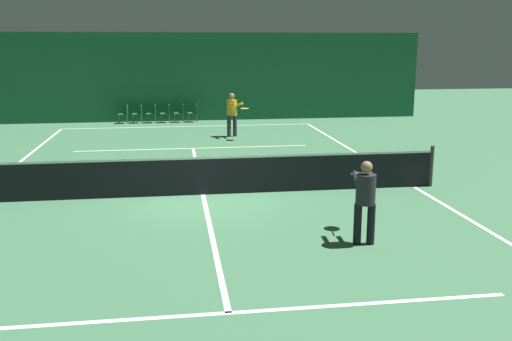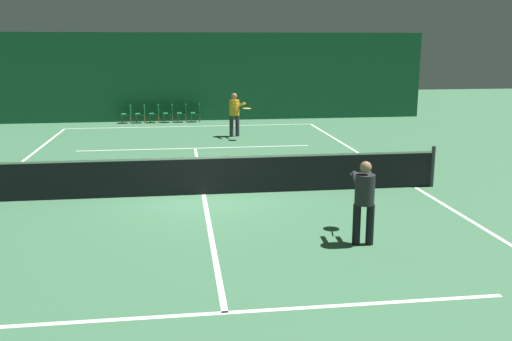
% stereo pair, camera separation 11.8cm
% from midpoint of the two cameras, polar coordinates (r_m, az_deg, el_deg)
% --- Properties ---
extents(ground_plane, '(60.00, 60.00, 0.00)m').
position_cam_midpoint_polar(ground_plane, '(14.19, -5.56, -2.42)').
color(ground_plane, '#3D704C').
extents(backdrop_curtain, '(23.00, 0.12, 4.15)m').
position_cam_midpoint_polar(backdrop_curtain, '(27.66, -7.15, 9.25)').
color(backdrop_curtain, '#1E5B3D').
rests_on(backdrop_curtain, ground).
extents(court_line_baseline_far, '(11.00, 0.10, 0.00)m').
position_cam_midpoint_polar(court_line_baseline_far, '(25.86, -6.92, 4.40)').
color(court_line_baseline_far, white).
rests_on(court_line_baseline_far, ground).
extents(court_line_service_far, '(8.25, 0.10, 0.00)m').
position_cam_midpoint_polar(court_line_service_far, '(20.43, -6.48, 2.22)').
color(court_line_service_far, white).
rests_on(court_line_service_far, ground).
extents(court_line_service_near, '(8.25, 0.10, 0.00)m').
position_cam_midpoint_polar(court_line_service_near, '(8.19, -3.19, -14.03)').
color(court_line_service_near, white).
rests_on(court_line_service_near, ground).
extents(court_line_sideline_right, '(0.10, 23.80, 0.00)m').
position_cam_midpoint_polar(court_line_sideline_right, '(15.44, 15.28, -1.56)').
color(court_line_sideline_right, white).
rests_on(court_line_sideline_right, ground).
extents(court_line_centre, '(0.10, 12.80, 0.00)m').
position_cam_midpoint_polar(court_line_centre, '(14.19, -5.56, -2.41)').
color(court_line_centre, white).
rests_on(court_line_centre, ground).
extents(tennis_net, '(12.00, 0.10, 1.07)m').
position_cam_midpoint_polar(tennis_net, '(14.06, -5.60, -0.41)').
color(tennis_net, black).
rests_on(tennis_net, ground).
extents(player_near, '(0.58, 1.35, 1.58)m').
position_cam_midpoint_polar(player_near, '(10.69, 10.54, -2.49)').
color(player_near, black).
rests_on(player_near, ground).
extents(player_far, '(0.87, 1.41, 1.73)m').
position_cam_midpoint_polar(player_far, '(22.76, -2.53, 5.92)').
color(player_far, '#2D2D38').
rests_on(player_far, ground).
extents(courtside_chair_0, '(0.44, 0.44, 0.84)m').
position_cam_midpoint_polar(courtside_chair_0, '(27.33, -13.12, 5.63)').
color(courtside_chair_0, brown).
rests_on(courtside_chair_0, ground).
extents(courtside_chair_1, '(0.44, 0.44, 0.84)m').
position_cam_midpoint_polar(courtside_chair_1, '(27.29, -11.77, 5.69)').
color(courtside_chair_1, brown).
rests_on(courtside_chair_1, ground).
extents(courtside_chair_2, '(0.44, 0.44, 0.84)m').
position_cam_midpoint_polar(courtside_chair_2, '(27.26, -10.41, 5.73)').
color(courtside_chair_2, brown).
rests_on(courtside_chair_2, ground).
extents(courtside_chair_3, '(0.44, 0.44, 0.84)m').
position_cam_midpoint_polar(courtside_chair_3, '(27.24, -9.05, 5.78)').
color(courtside_chair_3, brown).
rests_on(courtside_chair_3, ground).
extents(courtside_chair_4, '(0.44, 0.44, 0.84)m').
position_cam_midpoint_polar(courtside_chair_4, '(27.24, -7.69, 5.82)').
color(courtside_chair_4, brown).
rests_on(courtside_chair_4, ground).
extents(courtside_chair_5, '(0.44, 0.44, 0.84)m').
position_cam_midpoint_polar(courtside_chair_5, '(27.26, -6.33, 5.87)').
color(courtside_chair_5, brown).
rests_on(courtside_chair_5, ground).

